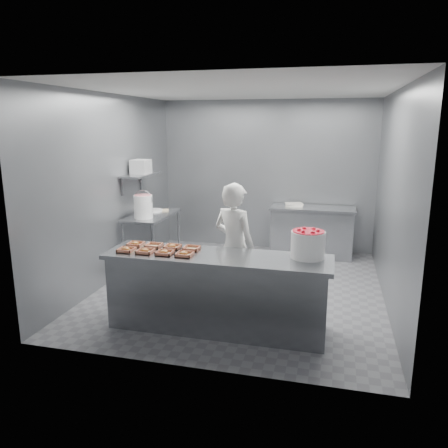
{
  "coord_description": "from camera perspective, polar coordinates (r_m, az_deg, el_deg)",
  "views": [
    {
      "loc": [
        1.25,
        -5.95,
        2.36
      ],
      "look_at": [
        -0.21,
        -0.2,
        0.99
      ],
      "focal_mm": 35.0,
      "sensor_mm": 36.0,
      "label": 1
    }
  ],
  "objects": [
    {
      "name": "service_counter",
      "position": [
        5.13,
        -0.88,
        -8.84
      ],
      "size": [
        2.6,
        0.7,
        0.9
      ],
      "color": "slate",
      "rests_on": "ground"
    },
    {
      "name": "tray_0",
      "position": [
        5.24,
        -12.66,
        -3.28
      ],
      "size": [
        0.19,
        0.18,
        0.06
      ],
      "color": "tan",
      "rests_on": "service_counter"
    },
    {
      "name": "tray_4",
      "position": [
        5.46,
        -11.48,
        -2.57
      ],
      "size": [
        0.19,
        0.18,
        0.06
      ],
      "color": "tan",
      "rests_on": "service_counter"
    },
    {
      "name": "wall_left",
      "position": [
        6.85,
        -14.29,
        4.5
      ],
      "size": [
        0.04,
        4.5,
        2.8
      ],
      "primitive_type": "cube",
      "color": "slate",
      "rests_on": "ground"
    },
    {
      "name": "appliance",
      "position": [
        7.29,
        -10.81,
        7.37
      ],
      "size": [
        0.27,
        0.3,
        0.23
      ],
      "primitive_type": "cube",
      "rotation": [
        0.0,
        0.0,
        -0.0
      ],
      "color": "gray",
      "rests_on": "wall_shelf"
    },
    {
      "name": "paper_stack",
      "position": [
        8.01,
        9.13,
        2.51
      ],
      "size": [
        0.33,
        0.26,
        0.06
      ],
      "primitive_type": "cube",
      "rotation": [
        0.0,
        0.0,
        0.14
      ],
      "color": "silver",
      "rests_on": "back_counter"
    },
    {
      "name": "ceiling",
      "position": [
        6.1,
        2.5,
        17.09
      ],
      "size": [
        4.5,
        4.5,
        0.0
      ],
      "primitive_type": "plane",
      "rotation": [
        3.14,
        0.0,
        0.0
      ],
      "color": "white",
      "rests_on": "wall_back"
    },
    {
      "name": "strawberry_tub",
      "position": [
        4.93,
        10.9,
        -2.51
      ],
      "size": [
        0.38,
        0.38,
        0.31
      ],
      "color": "white",
      "rests_on": "service_counter"
    },
    {
      "name": "glaze_bucket",
      "position": [
        7.0,
        -10.51,
        2.32
      ],
      "size": [
        0.31,
        0.29,
        0.45
      ],
      "color": "white",
      "rests_on": "prep_table"
    },
    {
      "name": "wall_back",
      "position": [
        8.35,
        5.58,
        6.29
      ],
      "size": [
        4.0,
        0.04,
        2.8
      ],
      "primitive_type": "cube",
      "color": "slate",
      "rests_on": "ground"
    },
    {
      "name": "wall_shelf",
      "position": [
        7.28,
        -10.86,
        6.34
      ],
      "size": [
        0.35,
        0.9,
        0.03
      ],
      "primitive_type": "cube",
      "color": "slate",
      "rests_on": "wall_left"
    },
    {
      "name": "back_counter",
      "position": [
        8.09,
        11.37,
        -0.94
      ],
      "size": [
        1.5,
        0.6,
        0.9
      ],
      "color": "slate",
      "rests_on": "ground"
    },
    {
      "name": "worker",
      "position": [
        5.55,
        1.35,
        -3.07
      ],
      "size": [
        0.71,
        0.61,
        1.66
      ],
      "primitive_type": "imported",
      "rotation": [
        0.0,
        0.0,
        2.72
      ],
      "color": "white",
      "rests_on": "ground"
    },
    {
      "name": "bucket_lid",
      "position": [
        7.57,
        -9.26,
        1.76
      ],
      "size": [
        0.42,
        0.42,
        0.03
      ],
      "primitive_type": "cylinder",
      "rotation": [
        0.0,
        0.0,
        0.32
      ],
      "color": "white",
      "rests_on": "prep_table"
    },
    {
      "name": "tray_3",
      "position": [
        4.96,
        -5.19,
        -3.92
      ],
      "size": [
        0.19,
        0.18,
        0.06
      ],
      "color": "tan",
      "rests_on": "service_counter"
    },
    {
      "name": "tray_1",
      "position": [
        5.14,
        -10.26,
        -3.49
      ],
      "size": [
        0.19,
        0.18,
        0.06
      ],
      "color": "tan",
      "rests_on": "service_counter"
    },
    {
      "name": "tray_6",
      "position": [
        5.27,
        -6.76,
        -2.95
      ],
      "size": [
        0.19,
        0.18,
        0.06
      ],
      "color": "tan",
      "rests_on": "service_counter"
    },
    {
      "name": "tray_5",
      "position": [
        5.36,
        -9.13,
        -2.8
      ],
      "size": [
        0.19,
        0.18,
        0.04
      ],
      "color": "tan",
      "rests_on": "service_counter"
    },
    {
      "name": "tray_7",
      "position": [
        5.19,
        -4.25,
        -3.18
      ],
      "size": [
        0.19,
        0.18,
        0.04
      ],
      "color": "tan",
      "rests_on": "service_counter"
    },
    {
      "name": "floor",
      "position": [
        6.52,
        2.26,
        -8.27
      ],
      "size": [
        4.5,
        4.5,
        0.0
      ],
      "primitive_type": "plane",
      "color": "#4C4C51",
      "rests_on": "ground"
    },
    {
      "name": "prep_table",
      "position": [
        7.38,
        -9.34,
        -1.08
      ],
      "size": [
        0.6,
        1.2,
        0.9
      ],
      "color": "slate",
      "rests_on": "ground"
    },
    {
      "name": "wall_right",
      "position": [
        6.08,
        21.19,
        2.99
      ],
      "size": [
        0.04,
        4.5,
        2.8
      ],
      "primitive_type": "cube",
      "color": "slate",
      "rests_on": "ground"
    },
    {
      "name": "tray_2",
      "position": [
        5.05,
        -7.77,
        -3.7
      ],
      "size": [
        0.19,
        0.18,
        0.06
      ],
      "color": "tan",
      "rests_on": "service_counter"
    },
    {
      "name": "rag",
      "position": [
        7.57,
        -7.84,
        1.8
      ],
      "size": [
        0.19,
        0.18,
        0.02
      ],
      "primitive_type": "cube",
      "rotation": [
        0.0,
        0.0,
        0.37
      ],
      "color": "#CCB28C",
      "rests_on": "prep_table"
    }
  ]
}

